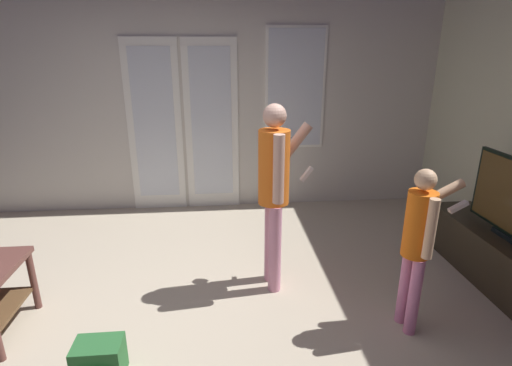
{
  "coord_description": "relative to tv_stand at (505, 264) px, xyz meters",
  "views": [
    {
      "loc": [
        0.47,
        -2.28,
        1.91
      ],
      "look_at": [
        0.71,
        0.35,
        1.01
      ],
      "focal_mm": 27.49,
      "sensor_mm": 36.0,
      "label": 1
    }
  ],
  "objects": [
    {
      "name": "tv_stand",
      "position": [
        0.0,
        0.0,
        0.0
      ],
      "size": [
        0.43,
        1.73,
        0.44
      ],
      "color": "#2D261A",
      "rests_on": "ground_plane"
    },
    {
      "name": "wall_back_with_doors",
      "position": [
        -2.76,
        2.11,
        1.06
      ],
      "size": [
        6.35,
        0.09,
        2.62
      ],
      "color": "beige",
      "rests_on": "ground_plane"
    },
    {
      "name": "person_adult",
      "position": [
        -1.92,
        0.22,
        0.7
      ],
      "size": [
        0.48,
        0.44,
        1.54
      ],
      "color": "pink",
      "rests_on": "ground_plane"
    },
    {
      "name": "person_child",
      "position": [
        -1.03,
        -0.41,
        0.5
      ],
      "size": [
        0.52,
        0.35,
        1.2
      ],
      "color": "pink",
      "rests_on": "ground_plane"
    },
    {
      "name": "backpack",
      "position": [
        -3.1,
        -0.7,
        -0.1
      ],
      "size": [
        0.29,
        0.24,
        0.25
      ],
      "color": "#2B6633",
      "rests_on": "ground_plane"
    },
    {
      "name": "ground_plane",
      "position": [
        -2.8,
        -0.39,
        -0.23
      ],
      "size": [
        6.35,
        5.06,
        0.02
      ],
      "primitive_type": "cube",
      "color": "#BAAC94"
    }
  ]
}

